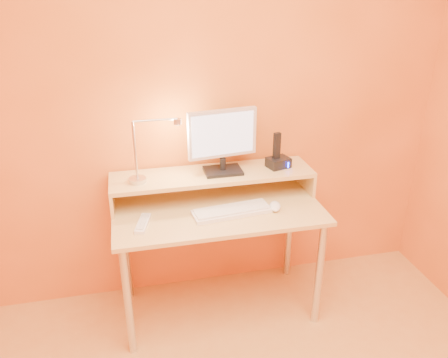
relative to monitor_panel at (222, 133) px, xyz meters
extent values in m
cube|color=orange|center=(-0.06, 0.16, 0.13)|extent=(3.00, 0.04, 2.50)
cylinder|color=silver|center=(-0.61, -0.41, -0.77)|extent=(0.04, 0.04, 0.69)
cylinder|color=silver|center=(0.49, -0.41, -0.77)|extent=(0.04, 0.04, 0.69)
cylinder|color=silver|center=(-0.61, 0.09, -0.77)|extent=(0.04, 0.04, 0.69)
cylinder|color=silver|center=(0.49, 0.09, -0.77)|extent=(0.04, 0.04, 0.69)
cube|color=tan|center=(-0.06, -0.16, -0.41)|extent=(1.20, 0.60, 0.02)
cube|color=tan|center=(-0.65, -0.01, -0.33)|extent=(0.02, 0.30, 0.14)
cube|color=tan|center=(0.53, -0.01, -0.33)|extent=(0.02, 0.30, 0.14)
cube|color=tan|center=(-0.06, -0.01, -0.25)|extent=(1.20, 0.30, 0.02)
cube|color=black|center=(0.00, -0.01, -0.23)|extent=(0.22, 0.16, 0.02)
cylinder|color=black|center=(0.00, -0.01, -0.19)|extent=(0.04, 0.04, 0.07)
cube|color=silver|center=(0.00, 0.00, 0.00)|extent=(0.41, 0.09, 0.28)
cube|color=black|center=(0.00, 0.02, 0.00)|extent=(0.37, 0.06, 0.24)
cube|color=#B4BAD4|center=(0.00, -0.02, 0.00)|extent=(0.37, 0.06, 0.24)
cylinder|color=silver|center=(-0.50, -0.04, -0.23)|extent=(0.10, 0.10, 0.02)
cylinder|color=silver|center=(-0.50, -0.04, -0.05)|extent=(0.01, 0.01, 0.33)
cylinder|color=silver|center=(-0.38, -0.04, 0.12)|extent=(0.24, 0.01, 0.01)
cylinder|color=silver|center=(-0.26, -0.04, 0.10)|extent=(0.04, 0.04, 0.03)
cylinder|color=#FFEAC6|center=(-0.26, -0.04, 0.09)|extent=(0.03, 0.03, 0.00)
cube|color=black|center=(0.35, -0.01, -0.21)|extent=(0.15, 0.13, 0.06)
cube|color=black|center=(0.33, -0.01, -0.10)|extent=(0.05, 0.03, 0.16)
cube|color=#1D3AFF|center=(0.39, -0.06, -0.21)|extent=(0.01, 0.00, 0.04)
cube|color=white|center=(0.00, -0.23, -0.39)|extent=(0.46, 0.19, 0.02)
ellipsoid|color=white|center=(0.25, -0.24, -0.38)|extent=(0.10, 0.13, 0.04)
cube|color=white|center=(-0.50, -0.25, -0.39)|extent=(0.10, 0.20, 0.02)
camera|label=1|loc=(-0.53, -2.37, 0.82)|focal=35.62mm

